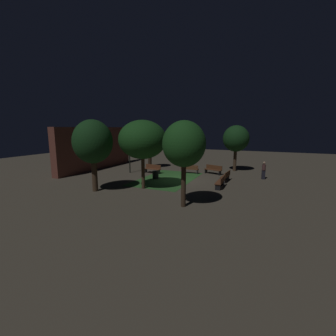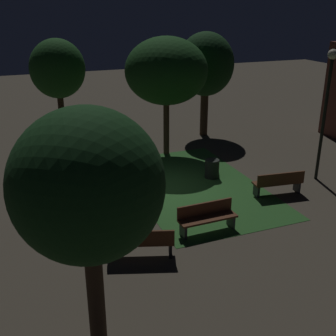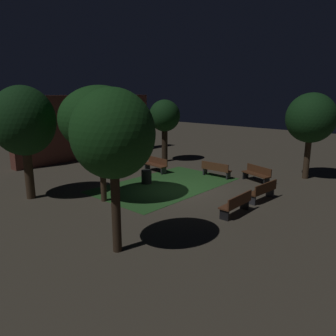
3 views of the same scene
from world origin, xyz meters
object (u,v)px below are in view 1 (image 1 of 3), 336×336
bench_back_row (221,182)px  tree_right_canopy (184,144)px  bench_near_trees (190,169)px  bench_corner (213,169)px  tree_lawn_side (150,140)px  bench_by_lamp (226,176)px  bench_front_left (153,169)px  tree_near_wall (236,139)px  pedestrian (264,170)px  trash_bin (156,175)px  tree_left_canopy (93,142)px  tree_back_left (142,140)px  lamp_post_path_center (129,141)px

bench_back_row → tree_right_canopy: tree_right_canopy is taller
bench_near_trees → bench_corner: bearing=-74.4°
bench_back_row → tree_lawn_side: tree_lawn_side is taller
bench_by_lamp → bench_front_left: 7.53m
bench_corner → tree_near_wall: (2.61, -1.72, 2.96)m
tree_lawn_side → pedestrian: (-1.20, -12.19, -2.33)m
bench_by_lamp → tree_right_canopy: bearing=170.9°
bench_by_lamp → pedestrian: pedestrian is taller
bench_front_left → bench_by_lamp: bearing=-95.7°
bench_corner → tree_right_canopy: (-10.26, -0.51, 3.16)m
bench_back_row → trash_bin: bearing=82.6°
trash_bin → pedestrian: pedestrian is taller
tree_left_canopy → tree_back_left: size_ratio=1.00×
bench_near_trees → pedestrian: (0.10, -6.93, 0.37)m
tree_lawn_side → pedestrian: bearing=-95.6°
bench_near_trees → bench_front_left: (-1.39, 3.52, 0.00)m
bench_back_row → bench_near_trees: (4.45, 3.98, 0.00)m
bench_back_row → tree_left_canopy: 9.93m
bench_near_trees → lamp_post_path_center: 6.76m
tree_back_left → pedestrian: (7.09, -8.33, -2.85)m
tree_near_wall → pedestrian: (-3.14, -2.93, -2.59)m
tree_right_canopy → trash_bin: 8.33m
bench_by_lamp → trash_bin: bench_by_lamp is taller
bench_near_trees → tree_near_wall: (3.24, -3.99, 2.96)m
bench_back_row → pedestrian: 5.44m
tree_right_canopy → bench_by_lamp: bearing=-9.1°
bench_near_trees → bench_back_row: bearing=-138.2°
bench_by_lamp → tree_lawn_side: tree_lawn_side is taller
tree_lawn_side → lamp_post_path_center: bearing=171.3°
bench_by_lamp → bench_corner: (2.77, 1.70, 0.00)m
bench_back_row → bench_corner: same height
lamp_post_path_center → trash_bin: (-1.58, -3.75, -2.93)m
tree_left_canopy → lamp_post_path_center: size_ratio=1.05×
tree_right_canopy → pedestrian: 10.93m
lamp_post_path_center → pedestrian: (2.19, -12.71, -2.45)m
trash_bin → tree_right_canopy: bearing=-141.0°
tree_near_wall → lamp_post_path_center: lamp_post_path_center is taller
bench_front_left → pedestrian: (1.49, -10.44, 0.37)m
tree_left_canopy → bench_front_left: bearing=-5.7°
bench_corner → tree_near_wall: tree_near_wall is taller
tree_near_wall → lamp_post_path_center: bearing=118.6°
bench_by_lamp → tree_left_canopy: bearing=129.9°
tree_right_canopy → tree_back_left: bearing=57.8°
bench_corner → trash_bin: bearing=134.9°
lamp_post_path_center → tree_lawn_side: bearing=-8.7°
bench_near_trees → tree_near_wall: bearing=-50.9°
tree_back_left → tree_lawn_side: bearing=24.9°
bench_back_row → bench_front_left: bearing=67.8°
tree_left_canopy → pedestrian: tree_left_canopy is taller
bench_near_trees → tree_left_canopy: size_ratio=0.35×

